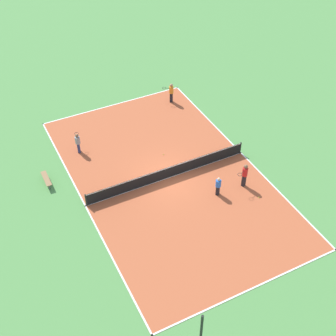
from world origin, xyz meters
The scene contains 10 objects.
ground_plane centered at (0.00, 0.00, 0.00)m, with size 80.00×80.00×0.00m, color #518E47.
court_surface centered at (0.00, 0.00, 0.01)m, with size 11.98×20.05×0.02m.
tennis_net centered at (0.00, 0.00, 0.52)m, with size 11.78×0.10×0.97m.
bench centered at (7.52, -3.22, 0.39)m, with size 0.36×1.60×0.45m.
player_coach_red centered at (-4.15, 2.96, 1.07)m, with size 0.99×0.63×1.80m.
player_near_blue centered at (-2.18, 2.89, 0.83)m, with size 0.51×0.51×1.44m.
player_center_orange centered at (-4.46, -8.23, 1.01)m, with size 0.98×0.74×1.71m.
player_baseline_gray centered at (4.51, -5.40, 0.94)m, with size 0.54×0.98×1.61m.
tennis_ball_near_net centered at (-0.81, -2.33, 0.06)m, with size 0.07×0.07×0.07m, color #CCE033.
tennis_ball_far_baseline centered at (-4.42, 4.41, 0.06)m, with size 0.07×0.07×0.07m, color #CCE033.
Camera 1 is at (10.61, 20.98, 21.66)m, focal length 50.00 mm.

